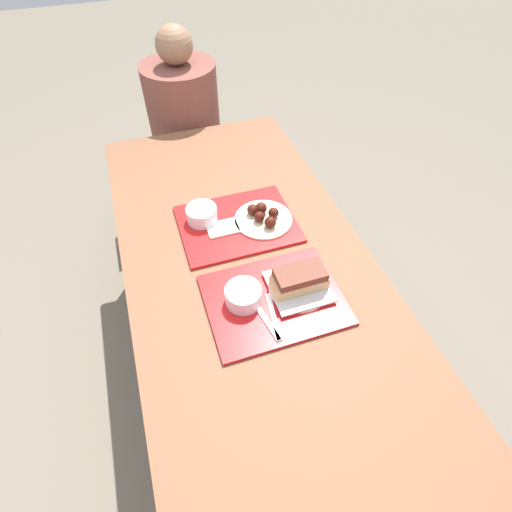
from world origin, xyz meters
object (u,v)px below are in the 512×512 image
at_px(bowl_coleslaw_near, 243,295).
at_px(brisket_sandwich_plate, 299,282).
at_px(tray_far, 237,224).
at_px(person_seated_across, 184,111).
at_px(wings_plate_far, 263,217).
at_px(tray_near, 274,300).
at_px(bowl_coleslaw_far, 202,213).

height_order(bowl_coleslaw_near, brisket_sandwich_plate, brisket_sandwich_plate).
height_order(tray_far, bowl_coleslaw_near, bowl_coleslaw_near).
distance_m(tray_far, person_seated_across, 0.94).
bearing_deg(wings_plate_far, tray_far, 170.79).
bearing_deg(tray_near, brisket_sandwich_plate, 7.38).
bearing_deg(brisket_sandwich_plate, bowl_coleslaw_far, 117.42).
distance_m(bowl_coleslaw_near, brisket_sandwich_plate, 0.18).
bearing_deg(bowl_coleslaw_near, tray_near, -13.05).
bearing_deg(wings_plate_far, tray_near, -103.71).
distance_m(brisket_sandwich_plate, wings_plate_far, 0.34).
bearing_deg(bowl_coleslaw_far, tray_far, -25.57).
xyz_separation_m(tray_near, brisket_sandwich_plate, (0.09, 0.01, 0.04)).
bearing_deg(bowl_coleslaw_far, person_seated_across, 83.30).
distance_m(tray_near, bowl_coleslaw_far, 0.45).
height_order(bowl_coleslaw_far, wings_plate_far, bowl_coleslaw_far).
height_order(brisket_sandwich_plate, person_seated_across, person_seated_across).
xyz_separation_m(wings_plate_far, person_seated_across, (-0.11, 0.96, -0.04)).
xyz_separation_m(tray_near, person_seated_across, (-0.03, 1.31, -0.02)).
relative_size(tray_far, bowl_coleslaw_far, 3.71).
distance_m(tray_far, wings_plate_far, 0.10).
bearing_deg(person_seated_across, bowl_coleslaw_far, -96.70).
relative_size(tray_far, person_seated_across, 0.60).
xyz_separation_m(tray_far, bowl_coleslaw_near, (-0.08, -0.35, 0.04)).
height_order(tray_far, brisket_sandwich_plate, brisket_sandwich_plate).
distance_m(bowl_coleslaw_near, bowl_coleslaw_far, 0.41).
bearing_deg(tray_far, wings_plate_far, -9.21).
bearing_deg(wings_plate_far, bowl_coleslaw_far, 161.40).
relative_size(brisket_sandwich_plate, wings_plate_far, 0.88).
relative_size(tray_near, wings_plate_far, 1.96).
relative_size(bowl_coleslaw_far, wings_plate_far, 0.53).
height_order(tray_far, wings_plate_far, wings_plate_far).
height_order(brisket_sandwich_plate, bowl_coleslaw_far, brisket_sandwich_plate).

